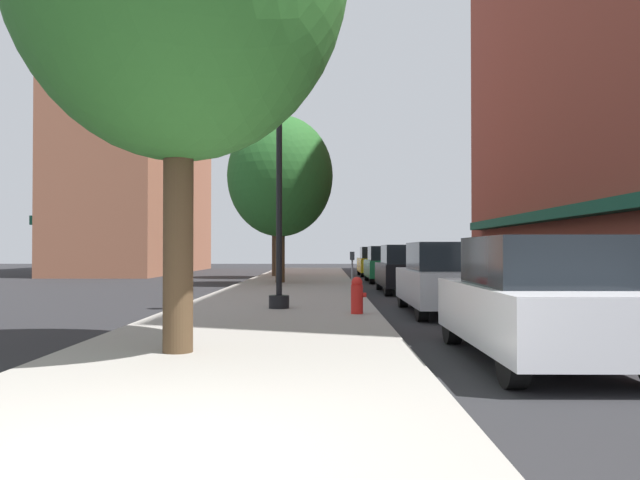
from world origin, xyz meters
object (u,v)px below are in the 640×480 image
at_px(car_yellow, 375,262).
at_px(car_white, 536,301).
at_px(tree_near, 280,176).
at_px(car_black, 406,269).
at_px(car_silver, 445,279).
at_px(lamppost, 279,177).
at_px(parking_meter_near, 352,267).
at_px(fire_hydrant, 357,295).
at_px(tree_mid, 276,189).
at_px(car_green, 386,265).

bearing_deg(car_yellow, car_white, -91.09).
relative_size(tree_near, car_black, 1.64).
bearing_deg(car_silver, tree_near, 111.90).
xyz_separation_m(lamppost, car_black, (3.88, 7.06, -2.39)).
bearing_deg(parking_meter_near, car_yellow, 83.05).
bearing_deg(fire_hydrant, car_black, 75.75).
bearing_deg(tree_mid, car_white, -77.64).
distance_m(lamppost, tree_near, 11.89).
relative_size(parking_meter_near, car_black, 0.30).
xyz_separation_m(car_white, car_green, (0.00, 20.54, 0.00)).
xyz_separation_m(car_silver, car_green, (0.00, 14.23, 0.00)).
distance_m(lamppost, car_silver, 4.56).
height_order(lamppost, fire_hydrant, lamppost).
height_order(tree_near, car_black, tree_near).
relative_size(tree_mid, car_yellow, 1.60).
bearing_deg(car_white, car_green, 89.79).
distance_m(tree_near, car_black, 7.67).
bearing_deg(tree_mid, car_silver, -73.60).
bearing_deg(car_green, car_silver, -90.49).
height_order(tree_near, car_white, tree_near).
bearing_deg(tree_near, parking_meter_near, -68.13).
height_order(parking_meter_near, tree_near, tree_near).
bearing_deg(car_green, fire_hydrant, -98.28).
bearing_deg(car_yellow, parking_meter_near, -98.04).
distance_m(tree_mid, car_green, 7.85).
height_order(tree_near, tree_mid, tree_near).
height_order(car_black, car_green, same).
relative_size(parking_meter_near, car_green, 0.30).
xyz_separation_m(tree_near, car_black, (4.71, -4.72, -3.80)).
relative_size(lamppost, car_white, 1.37).
bearing_deg(car_black, tree_near, 136.47).
relative_size(lamppost, car_green, 1.37).
distance_m(tree_near, car_white, 19.14).
xyz_separation_m(lamppost, tree_mid, (-1.54, 18.31, 1.48)).
height_order(car_silver, car_black, same).
relative_size(fire_hydrant, tree_near, 0.11).
xyz_separation_m(tree_mid, car_black, (5.41, -11.25, -3.88)).
bearing_deg(tree_mid, parking_meter_near, -75.51).
bearing_deg(tree_near, car_yellow, 62.74).
height_order(parking_meter_near, car_black, car_black).
relative_size(car_white, car_green, 1.00).
distance_m(car_white, car_green, 20.54).
xyz_separation_m(fire_hydrant, car_white, (2.11, -5.14, 0.29)).
bearing_deg(tree_near, car_black, -45.10).
bearing_deg(car_white, car_silver, 89.79).
relative_size(lamppost, car_black, 1.37).
bearing_deg(car_black, car_green, 91.57).
distance_m(tree_mid, car_black, 13.07).
relative_size(car_silver, car_black, 1.00).
xyz_separation_m(fire_hydrant, car_green, (2.11, 15.40, 0.29)).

